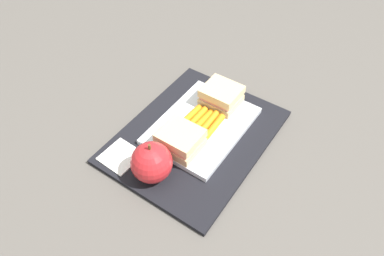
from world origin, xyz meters
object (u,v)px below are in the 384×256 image
Objects in this scene: carrot_sticks_bundle at (202,121)px; apple at (152,162)px; sandwich_half_right at (180,140)px; food_tray at (202,126)px; sandwich_half_left at (221,96)px; paper_napkin at (120,156)px.

carrot_sticks_bundle is 0.88× the size of apple.
apple reaches higher than sandwich_half_right.
apple is (0.16, -0.01, 0.02)m from carrot_sticks_bundle.
apple is at bearing -3.25° from food_tray.
sandwich_half_left is 0.26m from paper_napkin.
food_tray is at bearing 180.00° from sandwich_half_right.
sandwich_half_right is at bearing 0.00° from sandwich_half_left.
apple is at bearing -6.42° from sandwich_half_right.
apple reaches higher than paper_napkin.
carrot_sticks_bundle is 0.18m from paper_napkin.
sandwich_half_left reaches higher than carrot_sticks_bundle.
sandwich_half_left is 1.00× the size of sandwich_half_right.
sandwich_half_left is (-0.08, 0.00, 0.03)m from food_tray.
carrot_sticks_bundle is at bearing 150.39° from paper_napkin.
apple is (0.24, -0.01, 0.01)m from sandwich_half_left.
sandwich_half_left reaches higher than paper_napkin.
carrot_sticks_bundle is 0.16m from apple.
sandwich_half_right is at bearing 0.04° from carrot_sticks_bundle.
carrot_sticks_bundle is (0.08, -0.00, -0.02)m from sandwich_half_left.
food_tray is 2.89× the size of carrot_sticks_bundle.
sandwich_half_left and sandwich_half_right have the same top height.
paper_napkin is (0.00, -0.08, -0.04)m from apple.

